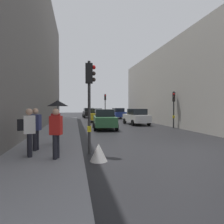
{
  "coord_description": "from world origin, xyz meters",
  "views": [
    {
      "loc": [
        -4.84,
        -7.94,
        2.0
      ],
      "look_at": [
        -2.15,
        6.21,
        1.61
      ],
      "focal_mm": 31.51,
      "sensor_mm": 36.0,
      "label": 1
    }
  ],
  "objects": [
    {
      "name": "car_dark_suv",
      "position": [
        -2.37,
        27.75,
        0.88
      ],
      "size": [
        2.18,
        4.28,
        1.76
      ],
      "color": "black",
      "rests_on": "ground"
    },
    {
      "name": "car_yellow_taxi",
      "position": [
        -2.12,
        18.18,
        0.88
      ],
      "size": [
        2.18,
        4.28,
        1.76
      ],
      "color": "yellow",
      "rests_on": "ground"
    },
    {
      "name": "car_blue_van",
      "position": [
        2.34,
        24.52,
        0.88
      ],
      "size": [
        2.24,
        4.31,
        1.76
      ],
      "color": "navy",
      "rests_on": "ground"
    },
    {
      "name": "traffic_light_near_left",
      "position": [
        -4.21,
        0.44,
        2.71
      ],
      "size": [
        0.44,
        0.27,
        3.93
      ],
      "color": "#2D2D2D",
      "rests_on": "ground"
    },
    {
      "name": "pedestrian_with_umbrella",
      "position": [
        -5.67,
        1.73,
        1.84
      ],
      "size": [
        1.0,
        1.0,
        2.14
      ],
      "color": "black",
      "rests_on": "sidewalk_kerb"
    },
    {
      "name": "ground_plane",
      "position": [
        0.0,
        0.0,
        0.0
      ],
      "size": [
        120.0,
        120.0,
        0.0
      ],
      "primitive_type": "plane",
      "color": "black"
    },
    {
      "name": "pedestrian_with_black_backpack",
      "position": [
        -6.53,
        -0.32,
        1.16
      ],
      "size": [
        0.65,
        0.44,
        1.77
      ],
      "color": "black",
      "rests_on": "sidewalk_kerb"
    },
    {
      "name": "traffic_light_far_median",
      "position": [
        -0.33,
        21.3,
        2.71
      ],
      "size": [
        0.24,
        0.43,
        3.93
      ],
      "color": "#2D2D2D",
      "rests_on": "ground"
    },
    {
      "name": "pedestrian_with_grey_backpack",
      "position": [
        -6.5,
        0.73,
        1.16
      ],
      "size": [
        0.65,
        0.43,
        1.77
      ],
      "color": "black",
      "rests_on": "sidewalk_kerb"
    },
    {
      "name": "warning_sign_triangle",
      "position": [
        -3.99,
        -0.85,
        0.33
      ],
      "size": [
        0.64,
        0.64,
        0.65
      ],
      "primitive_type": "cone",
      "color": "silver",
      "rests_on": "ground"
    },
    {
      "name": "car_green_estate",
      "position": [
        -2.24,
        9.4,
        0.88
      ],
      "size": [
        2.2,
        4.29,
        1.76
      ],
      "color": "#2D6038",
      "rests_on": "ground"
    },
    {
      "name": "building_facade_right",
      "position": [
        10.54,
        13.69,
        4.3
      ],
      "size": [
        12.0,
        24.35,
        8.59
      ],
      "primitive_type": "cube",
      "color": "#B2ADA3",
      "rests_on": "ground"
    },
    {
      "name": "sidewalk_kerb",
      "position": [
        -6.06,
        6.0,
        0.08
      ],
      "size": [
        3.05,
        40.0,
        0.16
      ],
      "primitive_type": "cube",
      "color": "gray",
      "rests_on": "ground"
    },
    {
      "name": "traffic_light_mid_street",
      "position": [
        4.23,
        8.96,
        2.36
      ],
      "size": [
        0.35,
        0.45,
        3.42
      ],
      "color": "#2D2D2D",
      "rests_on": "ground"
    },
    {
      "name": "pedestrian_in_red_jacket",
      "position": [
        -5.5,
        -0.79,
        1.13
      ],
      "size": [
        0.46,
        0.37,
        1.77
      ],
      "color": "black",
      "rests_on": "sidewalk_kerb"
    },
    {
      "name": "car_white_compact",
      "position": [
        1.88,
        12.94,
        0.88
      ],
      "size": [
        2.25,
        4.31,
        1.76
      ],
      "color": "silver",
      "rests_on": "ground"
    }
  ]
}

